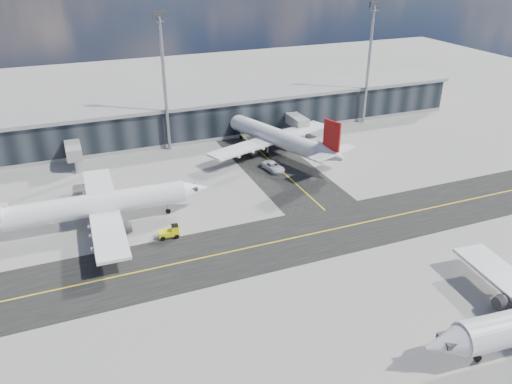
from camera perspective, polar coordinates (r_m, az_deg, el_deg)
ground at (r=71.28m, az=-0.95°, el=-8.28°), size 300.00×300.00×0.00m
taxiway_lanes at (r=80.93m, az=-1.10°, el=-3.67°), size 180.00×63.00×0.03m
terminal_concourse at (r=117.50m, az=-10.72°, el=7.86°), size 152.00×19.80×8.80m
floodlight_masts at (r=107.81m, az=-10.45°, el=12.60°), size 102.50×0.70×28.90m
airliner_af at (r=82.81m, az=-18.11°, el=-1.49°), size 37.16×31.62×11.03m
airliner_redtail at (r=107.35m, az=2.31°, el=6.28°), size 31.39×36.35×11.07m
baggage_tug at (r=78.05m, az=-9.69°, el=-4.48°), size 3.32×1.95×1.98m
service_van at (r=99.88m, az=1.96°, el=2.94°), size 3.57×6.15×1.61m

